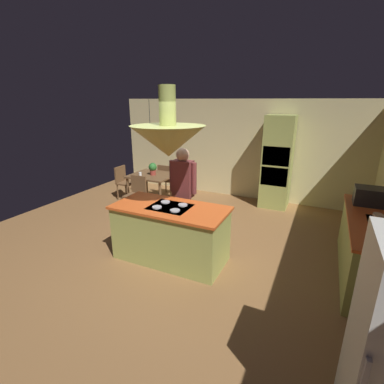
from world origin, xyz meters
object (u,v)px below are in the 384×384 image
object	(u,v)px
potted_plant_on_table	(153,168)
canister_sugar	(379,222)
microwave_on_counter	(370,196)
chair_at_corner	(124,180)
dining_table	(152,178)
canister_flour	(381,229)
chair_by_back_wall	(166,178)
person_at_island	(183,189)
oven_tower	(277,163)
chair_facing_island	(136,192)
cup_on_table	(140,174)
canister_tea	(377,219)
kitchen_island	(171,233)

from	to	relation	value
potted_plant_on_table	canister_sugar	world-z (taller)	canister_sugar
microwave_on_counter	chair_at_corner	bearing A→B (deg)	173.14
dining_table	canister_sugar	world-z (taller)	canister_sugar
canister_flour	chair_by_back_wall	bearing A→B (deg)	150.97
person_at_island	chair_at_corner	xyz separation A→B (m)	(-2.47, 1.39, -0.49)
person_at_island	potted_plant_on_table	world-z (taller)	person_at_island
oven_tower	chair_at_corner	xyz separation A→B (m)	(-3.70, -1.14, -0.59)
person_at_island	chair_at_corner	world-z (taller)	person_at_island
chair_facing_island	canister_flour	size ratio (longest dim) A/B	5.00
chair_at_corner	chair_facing_island	bearing A→B (deg)	-127.18
cup_on_table	canister_sugar	bearing A→B (deg)	-16.78
microwave_on_counter	cup_on_table	bearing A→B (deg)	174.88
chair_at_corner	canister_flour	distance (m)	5.76
canister_tea	microwave_on_counter	xyz separation A→B (m)	(0.00, 0.82, 0.06)
oven_tower	chair_by_back_wall	xyz separation A→B (m)	(-2.80, -0.46, -0.59)
kitchen_island	potted_plant_on_table	distance (m)	2.71
potted_plant_on_table	cup_on_table	world-z (taller)	potted_plant_on_table
dining_table	chair_by_back_wall	distance (m)	0.70
chair_facing_island	chair_by_back_wall	distance (m)	1.36
chair_facing_island	microwave_on_counter	bearing A→B (deg)	0.34
kitchen_island	person_at_island	xyz separation A→B (m)	(-0.13, 0.71, 0.53)
chair_facing_island	person_at_island	bearing A→B (deg)	-24.34
canister_sugar	canister_tea	world-z (taller)	canister_sugar
person_at_island	oven_tower	bearing A→B (deg)	64.09
kitchen_island	microwave_on_counter	world-z (taller)	microwave_on_counter
chair_facing_island	kitchen_island	bearing A→B (deg)	-39.83
canister_sugar	canister_tea	distance (m)	0.18
chair_facing_island	canister_tea	distance (m)	4.64
dining_table	potted_plant_on_table	world-z (taller)	potted_plant_on_table
chair_at_corner	canister_sugar	world-z (taller)	canister_sugar
chair_at_corner	cup_on_table	world-z (taller)	chair_at_corner
dining_table	canister_tea	distance (m)	4.79
chair_at_corner	dining_table	bearing A→B (deg)	-90.00
oven_tower	chair_at_corner	bearing A→B (deg)	-162.82
chair_facing_island	canister_sugar	xyz separation A→B (m)	(4.54, -0.98, 0.51)
oven_tower	microwave_on_counter	xyz separation A→B (m)	(1.74, -1.80, -0.04)
canister_sugar	canister_flour	bearing A→B (deg)	-90.00
cup_on_table	canister_flour	distance (m)	5.00
kitchen_island	dining_table	size ratio (longest dim) A/B	1.76
person_at_island	cup_on_table	world-z (taller)	person_at_island
kitchen_island	cup_on_table	bearing A→B (deg)	135.36
kitchen_island	cup_on_table	xyz separation A→B (m)	(-1.89, 1.87, 0.34)
potted_plant_on_table	cup_on_table	distance (m)	0.34
kitchen_island	person_at_island	bearing A→B (deg)	100.51
kitchen_island	microwave_on_counter	distance (m)	3.24
kitchen_island	canister_sugar	bearing A→B (deg)	8.85
microwave_on_counter	canister_tea	bearing A→B (deg)	-90.00
canister_flour	canister_sugar	distance (m)	0.18
chair_facing_island	cup_on_table	xyz separation A→B (m)	(-0.19, 0.45, 0.30)
chair_facing_island	microwave_on_counter	distance (m)	4.57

